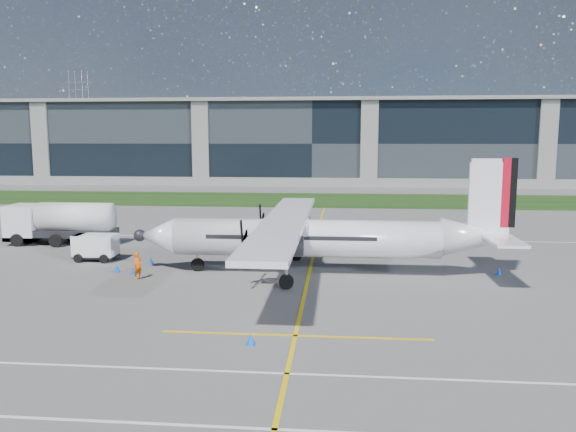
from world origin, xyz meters
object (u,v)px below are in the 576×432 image
Objects in this scene: turboprop_aircraft at (320,216)px; safety_cone_stbdwing at (306,236)px; safety_cone_fwd at (117,268)px; safety_cone_tail at (499,271)px; baggage_tug at (96,247)px; safety_cone_portwing at (251,339)px; safety_cone_nose_port at (133,270)px; safety_cone_nose_stbd at (151,260)px; fuel_tanker_truck at (54,223)px; ground_crew_person at (138,264)px; pylon_west at (80,118)px.

turboprop_aircraft is 49.38× the size of safety_cone_stbdwing.
safety_cone_stbdwing is (11.51, 12.75, 0.00)m from safety_cone_fwd.
safety_cone_tail is at bearing 3.30° from safety_cone_fwd.
safety_cone_portwing is (13.43, -15.14, -0.67)m from baggage_tug.
safety_cone_tail is (12.87, -11.34, 0.00)m from safety_cone_stbdwing.
safety_cone_nose_port and safety_cone_nose_stbd have the same top height.
safety_cone_nose_stbd is (1.40, 2.47, 0.00)m from safety_cone_fwd.
safety_cone_fwd is (8.85, -8.86, -1.46)m from fuel_tanker_truck.
fuel_tanker_truck is 12.16m from safety_cone_nose_stbd.
turboprop_aircraft is at bearing 79.06° from safety_cone_portwing.
safety_cone_portwing is (19.47, -20.79, -1.46)m from fuel_tanker_truck.
fuel_tanker_truck reaches higher than safety_cone_stbdwing.
safety_cone_fwd and safety_cone_nose_stbd have the same top height.
safety_cone_tail is (33.23, -7.45, -1.46)m from fuel_tanker_truck.
baggage_tug reaches higher than safety_cone_nose_port.
safety_cone_nose_stbd is (0.12, 2.92, 0.00)m from safety_cone_nose_port.
safety_cone_stbdwing is at bearing 45.47° from safety_cone_nose_stbd.
turboprop_aircraft is 2.71× the size of fuel_tanker_truck.
fuel_tanker_truck is at bearing 134.96° from safety_cone_fwd.
safety_cone_nose_port and safety_cone_tail have the same top height.
turboprop_aircraft is at bearing -8.61° from safety_cone_nose_stbd.
safety_cone_portwing is at bearing -46.88° from fuel_tanker_truck.
safety_cone_nose_stbd is at bearing 60.50° from safety_cone_fwd.
safety_cone_nose_port is 2.92m from safety_cone_nose_stbd.
turboprop_aircraft reaches higher than safety_cone_portwing.
safety_cone_stbdwing and safety_cone_tail have the same top height.
safety_cone_nose_stbd is (-0.66, 4.22, -0.72)m from ground_crew_person.
safety_cone_tail is at bearing -2.64° from safety_cone_nose_stbd.
baggage_tug is 20.25m from safety_cone_portwing.
pylon_west is 60.00× the size of safety_cone_portwing.
turboprop_aircraft is at bearing -82.62° from safety_cone_stbdwing.
safety_cone_nose_port is 1.00× the size of safety_cone_tail.
pylon_west reaches higher than safety_cone_fwd.
pylon_west is at bearing 58.22° from ground_crew_person.
safety_cone_fwd is at bearing 131.68° from safety_cone_portwing.
pylon_west is 162.19m from safety_cone_fwd.
turboprop_aircraft is 16.31m from baggage_tug.
baggage_tug reaches higher than safety_cone_portwing.
pylon_west is 9.74× the size of baggage_tug.
fuel_tanker_truck is at bearing 167.36° from safety_cone_tail.
safety_cone_nose_port is (71.86, -145.73, -14.75)m from pylon_west.
safety_cone_nose_port is at bearing -127.79° from safety_cone_stbdwing.
safety_cone_nose_port is at bearing -63.75° from pylon_west.
safety_cone_portwing is 1.00× the size of safety_cone_nose_port.
safety_cone_nose_port is at bearing -175.40° from safety_cone_tail.
pylon_west reaches higher than safety_cone_stbdwing.
ground_crew_person is at bearing -45.55° from baggage_tug.
pylon_west is 60.00× the size of safety_cone_nose_port.
ground_crew_person is at bearing -40.53° from safety_cone_fwd.
safety_cone_nose_stbd is at bearing -9.91° from baggage_tug.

